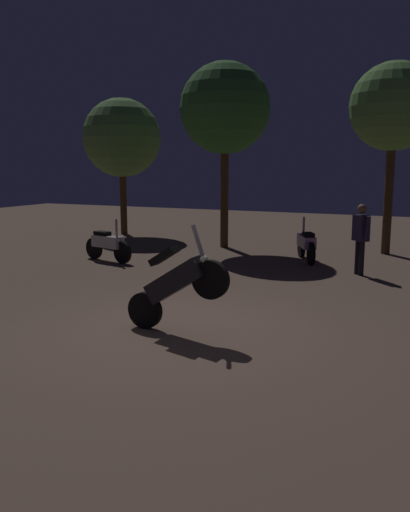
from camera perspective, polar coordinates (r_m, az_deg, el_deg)
ground_plane at (r=8.07m, az=-2.94°, el=-7.83°), size 40.00×40.00×0.00m
motorcycle_black_foreground at (r=7.64m, az=-3.16°, el=-3.05°), size 1.66×0.33×1.63m
motorcycle_pink_parked_left at (r=13.79m, az=10.97°, el=1.29°), size 0.84×1.53×1.11m
motorcycle_white_parked_right at (r=13.73m, az=-10.55°, el=1.27°), size 1.63×0.52×1.11m
person_rider_beside at (r=12.23m, az=16.60°, el=2.39°), size 0.50×0.56×1.60m
tree_left_bg at (r=15.80m, az=2.19°, el=15.70°), size 2.64×2.64×5.40m
tree_center_bg at (r=15.42m, az=19.86°, el=14.94°), size 2.36×2.36×5.18m
tree_right_bg at (r=19.08m, az=-9.05°, el=12.55°), size 2.74×2.74×4.77m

